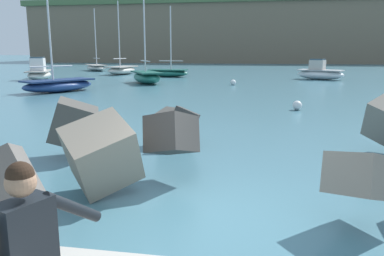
{
  "coord_description": "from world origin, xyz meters",
  "views": [
    {
      "loc": [
        0.68,
        -5.99,
        2.75
      ],
      "look_at": [
        -0.44,
        0.5,
        1.4
      ],
      "focal_mm": 35.63,
      "sensor_mm": 36.0,
      "label": 1
    }
  ],
  "objects_px": {
    "boat_near_right": "(96,67)",
    "boat_mid_left": "(320,73)",
    "boat_near_left": "(58,85)",
    "boat_mid_centre": "(39,73)",
    "station_building_annex": "(175,0)",
    "boat_far_left": "(168,72)",
    "mooring_buoy_middle": "(297,105)",
    "mooring_buoy_outer": "(233,82)",
    "boat_mid_right": "(147,77)",
    "boat_far_centre": "(122,70)",
    "station_building_east": "(199,0)"
  },
  "relations": [
    {
      "from": "mooring_buoy_outer",
      "to": "boat_near_right",
      "type": "bearing_deg",
      "value": 136.7
    },
    {
      "from": "boat_near_left",
      "to": "boat_mid_centre",
      "type": "relative_size",
      "value": 1.3
    },
    {
      "from": "boat_near_left",
      "to": "boat_far_centre",
      "type": "height_order",
      "value": "boat_far_centre"
    },
    {
      "from": "mooring_buoy_middle",
      "to": "mooring_buoy_outer",
      "type": "relative_size",
      "value": 1.0
    },
    {
      "from": "station_building_annex",
      "to": "boat_mid_left",
      "type": "bearing_deg",
      "value": -66.65
    },
    {
      "from": "boat_far_left",
      "to": "boat_far_centre",
      "type": "bearing_deg",
      "value": 153.23
    },
    {
      "from": "boat_far_left",
      "to": "boat_mid_left",
      "type": "bearing_deg",
      "value": -4.41
    },
    {
      "from": "boat_near_right",
      "to": "boat_mid_centre",
      "type": "xyz_separation_m",
      "value": [
        1.13,
        -15.78,
        0.18
      ]
    },
    {
      "from": "boat_mid_left",
      "to": "mooring_buoy_outer",
      "type": "xyz_separation_m",
      "value": [
        -7.76,
        -7.45,
        -0.42
      ]
    },
    {
      "from": "boat_mid_left",
      "to": "station_building_east",
      "type": "xyz_separation_m",
      "value": [
        -22.22,
        67.58,
        15.5
      ]
    },
    {
      "from": "boat_mid_left",
      "to": "mooring_buoy_middle",
      "type": "distance_m",
      "value": 20.37
    },
    {
      "from": "boat_near_right",
      "to": "boat_far_left",
      "type": "relative_size",
      "value": 1.14
    },
    {
      "from": "mooring_buoy_outer",
      "to": "mooring_buoy_middle",
      "type": "bearing_deg",
      "value": -73.1
    },
    {
      "from": "mooring_buoy_middle",
      "to": "mooring_buoy_outer",
      "type": "xyz_separation_m",
      "value": [
        -3.81,
        12.53,
        0.0
      ]
    },
    {
      "from": "boat_mid_left",
      "to": "station_building_east",
      "type": "bearing_deg",
      "value": 108.2
    },
    {
      "from": "boat_far_centre",
      "to": "mooring_buoy_outer",
      "type": "height_order",
      "value": "boat_far_centre"
    },
    {
      "from": "boat_far_centre",
      "to": "station_building_annex",
      "type": "height_order",
      "value": "station_building_annex"
    },
    {
      "from": "boat_far_centre",
      "to": "boat_far_left",
      "type": "bearing_deg",
      "value": -26.77
    },
    {
      "from": "boat_far_left",
      "to": "boat_mid_right",
      "type": "bearing_deg",
      "value": -89.47
    },
    {
      "from": "boat_mid_centre",
      "to": "boat_far_centre",
      "type": "relative_size",
      "value": 0.7
    },
    {
      "from": "boat_far_centre",
      "to": "boat_mid_left",
      "type": "bearing_deg",
      "value": -11.43
    },
    {
      "from": "boat_near_left",
      "to": "boat_near_right",
      "type": "relative_size",
      "value": 0.91
    },
    {
      "from": "boat_mid_left",
      "to": "boat_mid_right",
      "type": "bearing_deg",
      "value": -155.0
    },
    {
      "from": "boat_mid_right",
      "to": "boat_mid_left",
      "type": "bearing_deg",
      "value": 25.0
    },
    {
      "from": "station_building_annex",
      "to": "mooring_buoy_middle",
      "type": "bearing_deg",
      "value": -74.09
    },
    {
      "from": "mooring_buoy_middle",
      "to": "station_building_east",
      "type": "height_order",
      "value": "station_building_east"
    },
    {
      "from": "mooring_buoy_outer",
      "to": "station_building_east",
      "type": "xyz_separation_m",
      "value": [
        -14.46,
        75.03,
        15.92
      ]
    },
    {
      "from": "boat_far_left",
      "to": "mooring_buoy_outer",
      "type": "relative_size",
      "value": 16.32
    },
    {
      "from": "boat_near_left",
      "to": "station_building_east",
      "type": "relative_size",
      "value": 1.01
    },
    {
      "from": "boat_near_left",
      "to": "boat_mid_centre",
      "type": "bearing_deg",
      "value": 126.83
    },
    {
      "from": "boat_mid_centre",
      "to": "boat_far_left",
      "type": "height_order",
      "value": "boat_far_left"
    },
    {
      "from": "boat_near_right",
      "to": "boat_mid_left",
      "type": "xyz_separation_m",
      "value": [
        27.63,
        -11.28,
        0.16
      ]
    },
    {
      "from": "mooring_buoy_outer",
      "to": "boat_far_left",
      "type": "bearing_deg",
      "value": 130.63
    },
    {
      "from": "boat_near_right",
      "to": "mooring_buoy_middle",
      "type": "bearing_deg",
      "value": -52.85
    },
    {
      "from": "boat_near_left",
      "to": "boat_mid_right",
      "type": "height_order",
      "value": "boat_near_left"
    },
    {
      "from": "boat_mid_left",
      "to": "boat_mid_centre",
      "type": "height_order",
      "value": "boat_mid_centre"
    },
    {
      "from": "boat_mid_centre",
      "to": "station_building_annex",
      "type": "bearing_deg",
      "value": 91.53
    },
    {
      "from": "boat_mid_centre",
      "to": "station_building_east",
      "type": "bearing_deg",
      "value": 86.6
    },
    {
      "from": "boat_mid_centre",
      "to": "boat_far_left",
      "type": "xyz_separation_m",
      "value": [
        11.35,
        5.67,
        -0.19
      ]
    },
    {
      "from": "station_building_annex",
      "to": "boat_far_left",
      "type": "bearing_deg",
      "value": -78.42
    },
    {
      "from": "boat_near_left",
      "to": "boat_far_centre",
      "type": "relative_size",
      "value": 0.91
    },
    {
      "from": "boat_near_right",
      "to": "station_building_annex",
      "type": "xyz_separation_m",
      "value": [
        -0.75,
        54.44,
        15.41
      ]
    },
    {
      "from": "mooring_buoy_outer",
      "to": "station_building_annex",
      "type": "distance_m",
      "value": 77.62
    },
    {
      "from": "boat_far_left",
      "to": "boat_near_right",
      "type": "bearing_deg",
      "value": 140.98
    },
    {
      "from": "boat_mid_centre",
      "to": "mooring_buoy_outer",
      "type": "height_order",
      "value": "boat_mid_centre"
    },
    {
      "from": "boat_near_right",
      "to": "mooring_buoy_middle",
      "type": "distance_m",
      "value": 39.22
    },
    {
      "from": "boat_far_left",
      "to": "station_building_east",
      "type": "xyz_separation_m",
      "value": [
        -7.07,
        66.41,
        15.67
      ]
    },
    {
      "from": "boat_near_right",
      "to": "boat_mid_right",
      "type": "distance_m",
      "value": 22.2
    },
    {
      "from": "station_building_east",
      "to": "boat_mid_right",
      "type": "bearing_deg",
      "value": -84.53
    },
    {
      "from": "boat_near_left",
      "to": "boat_far_left",
      "type": "relative_size",
      "value": 1.04
    }
  ]
}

